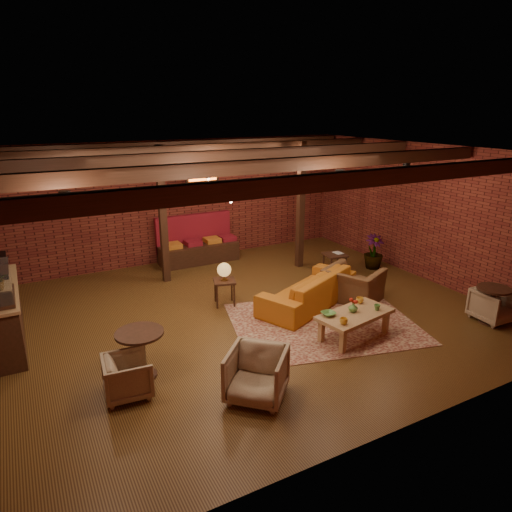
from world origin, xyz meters
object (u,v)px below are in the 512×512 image
sofa (308,289)px  armchair_far (494,304)px  armchair_a (128,374)px  side_table_book (335,256)px  round_table_right (492,300)px  round_table_left (140,347)px  side_table_lamp (224,273)px  armchair_b (257,372)px  armchair_right (353,279)px  coffee_table (354,316)px  plant_tall (376,218)px

sofa → armchair_far: 3.61m
armchair_a → side_table_book: (5.67, 2.58, 0.18)m
armchair_far → round_table_right: bearing=-160.3°
round_table_left → side_table_book: 5.81m
round_table_left → side_table_book: bearing=22.4°
sofa → side_table_lamp: bearing=-52.7°
side_table_lamp → armchair_a: (-2.55, -2.26, -0.37)m
armchair_b → side_table_book: bearing=84.4°
round_table_right → sofa: bearing=138.0°
sofa → armchair_b: size_ratio=3.03×
armchair_a → side_table_book: armchair_a is taller
sofa → armchair_a: (-4.08, -1.42, -0.03)m
side_table_lamp → armchair_right: bearing=-23.7°
round_table_right → coffee_table: bearing=163.9°
coffee_table → side_table_lamp: bearing=120.8°
armchair_b → round_table_right: bearing=43.3°
side_table_lamp → sofa: bearing=-28.8°
coffee_table → armchair_right: size_ratio=1.36×
armchair_right → side_table_book: (0.61, 1.43, 0.03)m
plant_tall → coffee_table: bearing=-136.8°
coffee_table → armchair_b: 2.51m
coffee_table → plant_tall: size_ratio=0.57×
armchair_a → side_table_lamp: bearing=-43.2°
sofa → round_table_right: size_ratio=3.42×
side_table_book → coffee_table: bearing=-121.4°
round_table_left → armchair_far: 6.67m
side_table_lamp → round_table_right: 5.26m
armchair_right → plant_tall: size_ratio=0.42×
armchair_b → side_table_book: 5.38m
armchair_right → side_table_lamp: bearing=42.2°
armchair_right → side_table_book: armchair_right is taller
side_table_lamp → round_table_left: 2.94m
armchair_a → round_table_left: bearing=-33.1°
coffee_table → armchair_b: armchair_b is taller
round_table_right → armchair_far: bearing=16.8°
side_table_lamp → round_table_right: side_table_lamp is taller
side_table_lamp → round_table_right: (4.16, -3.21, -0.22)m
side_table_book → armchair_far: bearing=-71.4°
plant_tall → armchair_b: bearing=-146.6°
coffee_table → armchair_a: coffee_table is taller
sofa → armchair_far: (2.76, -2.32, -0.01)m
armchair_far → armchair_right: bearing=133.7°
coffee_table → round_table_right: 2.82m
side_table_lamp → round_table_left: (-2.25, -1.88, -0.19)m
sofa → armchair_right: armchair_right is taller
plant_tall → side_table_lamp: bearing=-176.2°
sofa → armchair_far: sofa is taller
coffee_table → armchair_far: size_ratio=2.15×
sofa → armchair_a: 4.32m
side_table_lamp → side_table_book: side_table_lamp is taller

